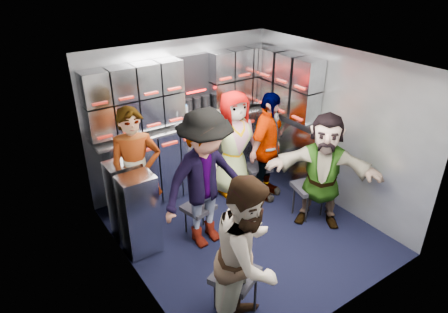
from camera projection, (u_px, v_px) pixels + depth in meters
floor at (244, 230)px, 4.99m from camera, size 3.00×3.00×0.00m
wall_back at (182, 116)px, 5.60m from camera, size 2.80×0.04×2.10m
wall_left at (129, 194)px, 3.80m from camera, size 0.04×3.00×2.10m
wall_right at (332, 128)px, 5.21m from camera, size 0.04×3.00×2.10m
ceiling at (249, 63)px, 4.02m from camera, size 2.80×3.00×0.02m
cart_bank_back at (191, 156)px, 5.71m from camera, size 2.68×0.38×0.99m
cart_bank_left at (133, 207)px, 4.57m from camera, size 0.38×0.76×0.99m
counter at (189, 123)px, 5.47m from camera, size 2.68×0.42×0.03m
locker_bank_back at (186, 88)px, 5.29m from camera, size 2.68×0.28×0.82m
locker_bank_right at (289, 84)px, 5.44m from camera, size 0.28×1.00×0.82m
right_cabinet at (289, 152)px, 5.82m from camera, size 0.28×1.20×1.00m
coffee_niche at (195, 86)px, 5.44m from camera, size 0.46×0.16×0.84m
red_latch_strip at (197, 137)px, 5.38m from camera, size 2.60×0.02×0.03m
jump_seat_near_left at (235, 277)px, 3.70m from camera, size 0.52×0.51×0.47m
jump_seat_mid_left at (199, 209)px, 4.79m from camera, size 0.40×0.39×0.40m
jump_seat_center at (226, 161)px, 5.75m from camera, size 0.40×0.38×0.46m
jump_seat_mid_right at (258, 169)px, 5.68m from camera, size 0.39×0.38×0.40m
jump_seat_near_right at (309, 189)px, 5.12m from camera, size 0.45×0.44×0.45m
attendant_standing at (136, 175)px, 4.60m from camera, size 0.69×0.56×1.63m
attendant_arc_a at (248, 257)px, 3.40m from camera, size 0.96×0.91×1.57m
attendant_arc_b at (206, 180)px, 4.43m from camera, size 1.12×0.69×1.68m
attendant_arc_c at (234, 144)px, 5.46m from camera, size 0.79×0.56×1.51m
attendant_arc_d at (267, 147)px, 5.36m from camera, size 0.97×0.71×1.52m
attendant_arc_e at (323, 171)px, 4.83m from camera, size 1.25×1.31×1.48m
bottle_left at (186, 115)px, 5.33m from camera, size 0.07×0.07×0.25m
bottle_mid at (176, 118)px, 5.26m from camera, size 0.06×0.06×0.22m
bottle_right at (222, 107)px, 5.63m from camera, size 0.07×0.07×0.23m
cup_left at (135, 133)px, 4.99m from camera, size 0.08×0.08×0.11m
cup_right at (217, 113)px, 5.60m from camera, size 0.07×0.07×0.10m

